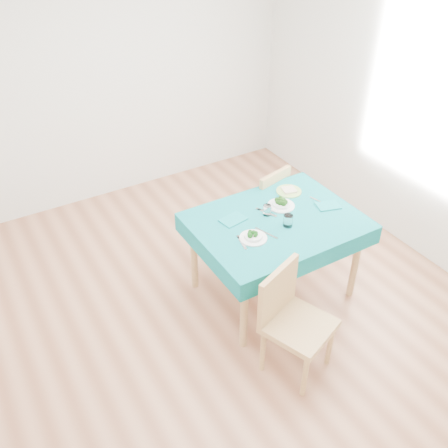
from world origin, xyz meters
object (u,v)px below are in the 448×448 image
bowl_far (281,203)px  side_plate (289,191)px  chair_near (301,315)px  bowl_near (253,235)px  table (274,256)px  chair_far (260,200)px

bowl_far → side_plate: bearing=37.6°
side_plate → chair_near: bearing=-122.5°
chair_near → bowl_near: 0.71m
chair_near → side_plate: (0.68, 1.07, 0.22)m
side_plate → table: bearing=-139.3°
chair_near → bowl_near: (0.04, 0.66, 0.25)m
bowl_near → table: bearing=20.2°
table → bowl_near: size_ratio=6.23×
bowl_near → bowl_far: size_ratio=0.93×
chair_far → bowl_near: 1.03m
bowl_far → table: bearing=-135.7°
chair_near → chair_far: 1.58m
chair_far → bowl_far: bearing=60.0°
chair_near → table: bearing=46.0°
chair_far → bowl_far: 0.63m
table → bowl_far: bearing=44.3°
bowl_near → chair_far: bearing=52.3°
chair_near → chair_far: (0.64, 1.44, -0.06)m
chair_far → bowl_near: bearing=38.6°
table → side_plate: (0.34, 0.30, 0.38)m
chair_near → bowl_far: size_ratio=4.76×
chair_far → bowl_near: size_ratio=4.55×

